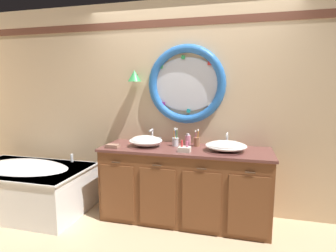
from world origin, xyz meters
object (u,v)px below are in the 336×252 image
toothbrush_holder_left (175,141)px  soap_dispenser (188,140)px  toiletry_basket (184,149)px  toothbrush_holder_right (197,141)px  sink_basin_right (226,146)px  folded_hand_towel (113,146)px  bathtub (26,184)px  sink_basin_left (146,141)px

toothbrush_holder_left → soap_dispenser: bearing=40.4°
toothbrush_holder_left → toiletry_basket: (0.16, -0.26, -0.03)m
toothbrush_holder_left → toothbrush_holder_right: (0.25, 0.05, 0.00)m
sink_basin_right → folded_hand_towel: sink_basin_right is taller
soap_dispenser → sink_basin_right: bearing=-25.9°
toothbrush_holder_left → toiletry_basket: toothbrush_holder_left is taller
bathtub → sink_basin_left: 1.66m
bathtub → toiletry_basket: 2.10m
toothbrush_holder_right → toiletry_basket: toothbrush_holder_right is taller
bathtub → folded_hand_towel: 1.30m
bathtub → soap_dispenser: soap_dispenser is taller
toothbrush_holder_left → toiletry_basket: bearing=-58.2°
bathtub → sink_basin_left: bearing=8.9°
toothbrush_holder_left → folded_hand_towel: toothbrush_holder_left is taller
toothbrush_holder_right → soap_dispenser: size_ratio=1.46×
sink_basin_right → sink_basin_left: bearing=-180.0°
sink_basin_right → toothbrush_holder_left: size_ratio=2.06×
sink_basin_right → toiletry_basket: 0.46m
sink_basin_left → soap_dispenser: 0.51m
sink_basin_left → soap_dispenser: size_ratio=2.75×
sink_basin_left → toothbrush_holder_left: 0.35m
bathtub → toiletry_basket: (2.02, 0.09, 0.56)m
soap_dispenser → toiletry_basket: soap_dispenser is taller
toothbrush_holder_right → toiletry_basket: (-0.09, -0.31, -0.03)m
sink_basin_left → toothbrush_holder_left: toothbrush_holder_left is taller
folded_hand_towel → soap_dispenser: bearing=25.3°
folded_hand_towel → toiletry_basket: bearing=0.9°
toothbrush_holder_right → folded_hand_towel: 0.98m
toothbrush_holder_left → folded_hand_towel: bearing=-158.2°
soap_dispenser → folded_hand_towel: bearing=-154.7°
toiletry_basket → sink_basin_left: bearing=163.5°
sink_basin_left → sink_basin_right: sink_basin_left is taller
folded_hand_towel → sink_basin_right: bearing=7.1°
sink_basin_left → toothbrush_holder_right: 0.60m
toothbrush_holder_left → folded_hand_towel: size_ratio=1.39×
toothbrush_holder_right → folded_hand_towel: toothbrush_holder_right is taller
sink_basin_left → toothbrush_holder_right: toothbrush_holder_right is taller
sink_basin_right → folded_hand_towel: (-1.28, -0.16, -0.04)m
folded_hand_towel → toothbrush_holder_right: bearing=19.1°
toothbrush_holder_right → soap_dispenser: 0.13m
bathtub → soap_dispenser: bearing=13.1°
sink_basin_right → toiletry_basket: toiletry_basket is taller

